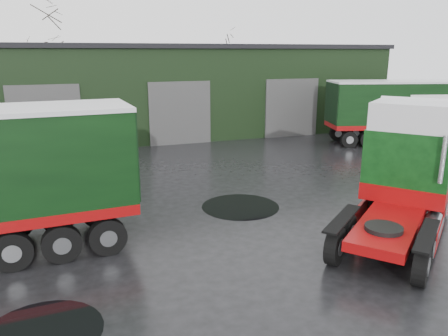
{
  "coord_description": "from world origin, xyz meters",
  "views": [
    {
      "loc": [
        -4.8,
        -13.16,
        5.8
      ],
      "look_at": [
        0.41,
        1.3,
        1.7
      ],
      "focal_mm": 35.0,
      "sensor_mm": 36.0,
      "label": 1
    }
  ],
  "objects_px": {
    "lorry_right": "(421,112)",
    "tree_back_b": "(217,72)",
    "hero_tractor": "(399,177)",
    "tree_back_a": "(48,64)",
    "warehouse": "(160,88)"
  },
  "relations": [
    {
      "from": "lorry_right",
      "to": "tree_back_a",
      "type": "xyz_separation_m",
      "value": [
        -22.75,
        21.0,
        2.71
      ]
    },
    {
      "from": "hero_tractor",
      "to": "lorry_right",
      "type": "xyz_separation_m",
      "value": [
        12.25,
        12.0,
        -0.1
      ]
    },
    {
      "from": "lorry_right",
      "to": "tree_back_b",
      "type": "bearing_deg",
      "value": -146.9
    },
    {
      "from": "tree_back_a",
      "to": "tree_back_b",
      "type": "distance_m",
      "value": 16.03
    },
    {
      "from": "hero_tractor",
      "to": "tree_back_b",
      "type": "distance_m",
      "value": 33.49
    },
    {
      "from": "lorry_right",
      "to": "tree_back_b",
      "type": "height_order",
      "value": "tree_back_b"
    },
    {
      "from": "tree_back_a",
      "to": "lorry_right",
      "type": "bearing_deg",
      "value": -42.71
    },
    {
      "from": "hero_tractor",
      "to": "tree_back_a",
      "type": "distance_m",
      "value": 34.73
    },
    {
      "from": "warehouse",
      "to": "tree_back_b",
      "type": "distance_m",
      "value": 12.82
    },
    {
      "from": "warehouse",
      "to": "lorry_right",
      "type": "bearing_deg",
      "value": -36.71
    },
    {
      "from": "tree_back_a",
      "to": "tree_back_b",
      "type": "xyz_separation_m",
      "value": [
        16.0,
        0.0,
        -1.0
      ]
    },
    {
      "from": "warehouse",
      "to": "hero_tractor",
      "type": "xyz_separation_m",
      "value": [
        2.5,
        -23.0,
        -1.02
      ]
    },
    {
      "from": "hero_tractor",
      "to": "tree_back_a",
      "type": "xyz_separation_m",
      "value": [
        -10.5,
        33.0,
        2.61
      ]
    },
    {
      "from": "lorry_right",
      "to": "tree_back_a",
      "type": "distance_m",
      "value": 31.08
    },
    {
      "from": "lorry_right",
      "to": "hero_tractor",
      "type": "bearing_deg",
      "value": -30.32
    }
  ]
}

